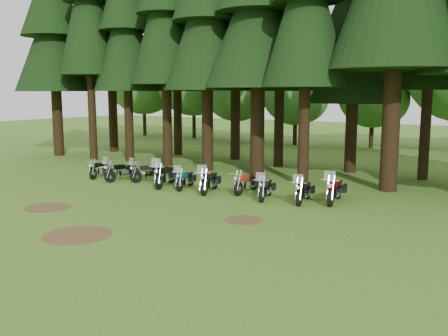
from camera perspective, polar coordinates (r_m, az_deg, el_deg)
The scene contains 26 objects.
ground at distance 20.08m, azimuth -9.65°, elevation -4.44°, with size 120.00×120.00×0.00m, color #39651A.
pine_front_0 at distance 38.15m, azimuth -19.01°, elevation 15.97°, with size 5.49×5.49×16.17m.
pine_front_2 at distance 33.83m, azimuth -11.17°, elevation 17.33°, with size 4.32×4.32×16.22m.
pine_back_0 at distance 39.73m, azimuth -12.94°, elevation 16.81°, with size 5.00×5.00×17.21m.
pine_back_1 at distance 36.88m, azimuth -5.47°, elevation 16.70°, with size 4.52×4.52×16.22m.
pine_back_2 at distance 34.18m, azimuth 1.34°, elevation 17.47°, with size 4.85×4.85×16.30m.
pine_back_3 at distance 30.98m, azimuth 6.52°, elevation 18.23°, with size 4.35×4.35×16.20m.
pine_back_4 at distance 29.38m, azimuth 14.77°, elevation 15.68°, with size 4.94×4.94×13.78m.
decid_0 at distance 53.15m, azimuth -9.06°, elevation 10.02°, with size 8.00×7.78×10.00m.
decid_1 at distance 49.70m, azimuth -3.32°, elevation 10.14°, with size 7.91×7.69×9.88m.
decid_2 at distance 45.78m, azimuth 1.65°, elevation 9.18°, with size 6.72×6.53×8.40m.
decid_3 at distance 43.42m, azimuth 8.43°, elevation 8.54°, with size 6.12×5.95×7.65m.
decid_4 at distance 42.36m, azimuth 16.96°, elevation 8.07°, with size 5.93×5.76×7.41m.
dirt_patch_0 at distance 20.94m, azimuth -19.48°, elevation -4.27°, with size 1.80×1.80×0.01m, color #4C3D1E.
dirt_patch_1 at distance 17.85m, azimuth 2.25°, elevation -5.95°, with size 1.40×1.40×0.01m, color #4C3D1E.
dirt_patch_2 at distance 16.69m, azimuth -16.44°, elevation -7.35°, with size 2.20×2.20×0.01m, color #4C3D1E.
motorcycle_0 at distance 27.46m, azimuth -14.01°, elevation -0.19°, with size 0.73×1.94×0.82m.
motorcycle_1 at distance 26.15m, azimuth -11.56°, elevation -0.47°, with size 0.70×2.12×1.33m.
motorcycle_2 at distance 25.76m, azimuth -8.67°, elevation -0.55°, with size 0.84×2.04×1.30m.
motorcycle_3 at distance 24.25m, azimuth -6.72°, elevation -0.92°, with size 1.01×2.36×1.51m.
motorcycle_4 at distance 23.59m, azimuth -4.46°, elevation -1.36°, with size 0.75×1.97×1.25m.
motorcycle_5 at distance 22.65m, azimuth -1.70°, elevation -1.62°, with size 0.91×2.22×1.41m.
motorcycle_6 at distance 22.53m, azimuth 2.60°, elevation -1.79°, with size 0.29×2.07×0.84m.
motorcycle_7 at distance 21.32m, azimuth 4.77°, elevation -2.40°, with size 0.79×2.05×1.30m.
motorcycle_8 at distance 20.80m, azimuth 9.08°, elevation -2.71°, with size 0.63×2.13×1.34m.
motorcycle_9 at distance 21.01m, azimuth 12.55°, elevation -2.55°, with size 0.66×2.38×1.49m.
Camera 1 is at (13.27, -14.39, 4.49)m, focal length 40.00 mm.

